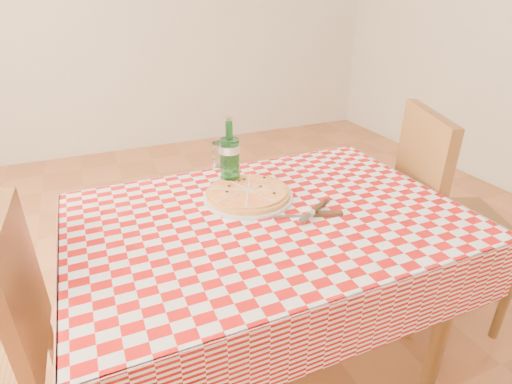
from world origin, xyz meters
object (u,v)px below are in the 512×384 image
chair_near (438,207)px  wine_glass (222,165)px  dining_table (268,239)px  water_bottle (230,152)px  pizza_plate (248,193)px

chair_near → wine_glass: bearing=-171.4°
dining_table → chair_near: bearing=3.0°
water_bottle → wine_glass: bearing=158.6°
pizza_plate → chair_near: bearing=-6.1°
water_bottle → wine_glass: size_ratio=1.56×
dining_table → water_bottle: bearing=98.0°
chair_near → dining_table: bearing=-154.2°
dining_table → pizza_plate: size_ratio=3.69×
dining_table → wine_glass: wine_glass is taller
dining_table → chair_near: 0.86m
pizza_plate → water_bottle: size_ratio=1.20×
chair_near → pizza_plate: (-0.87, 0.09, 0.20)m
dining_table → water_bottle: (-0.04, 0.27, 0.23)m
pizza_plate → water_bottle: bearing=98.9°
dining_table → wine_glass: size_ratio=6.92×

